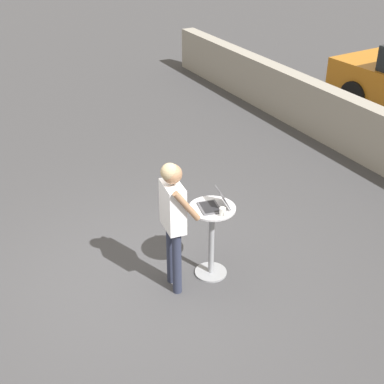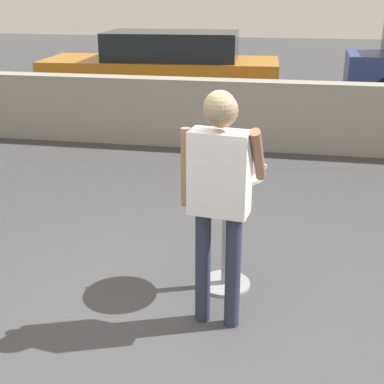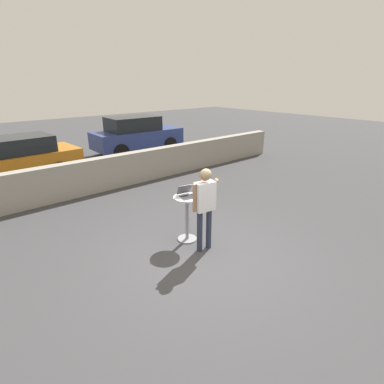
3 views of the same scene
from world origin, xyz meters
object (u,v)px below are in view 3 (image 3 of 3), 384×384
Objects in this scene: laptop at (187,194)px; standing_person at (205,199)px; coffee_mug at (195,192)px; parked_car_further_down at (137,135)px; parked_car_near_street at (6,161)px; cafe_table at (187,214)px.

standing_person is at bearing -90.69° from laptop.
laptop is 0.21m from coffee_mug.
parked_car_further_down is at bearing 67.45° from coffee_mug.
parked_car_near_street is at bearing 107.89° from laptop.
parked_car_near_street reaches higher than cafe_table.
parked_car_further_down is (3.49, 7.89, -0.19)m from laptop.
cafe_table is at bearing -72.26° from parked_car_near_street.
cafe_table is 0.43m from laptop.
standing_person reaches higher than coffee_mug.
laptop is at bearing 177.00° from coffee_mug.
standing_person reaches higher than parked_car_near_street.
coffee_mug is at bearing 68.35° from standing_person.
cafe_table is 0.49m from coffee_mug.
laptop is at bearing -113.85° from parked_car_further_down.
standing_person is at bearing -111.65° from coffee_mug.
laptop is 0.08× the size of parked_car_near_street.
standing_person is 0.41× the size of parked_car_further_down.
cafe_table is 0.24× the size of parked_car_further_down.
parked_car_near_street is (-2.33, 6.58, -0.25)m from coffee_mug.
parked_car_near_street is at bearing 106.54° from standing_person.
coffee_mug is at bearing -3.00° from laptop.
parked_car_further_down is (3.28, 7.90, -0.19)m from coffee_mug.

